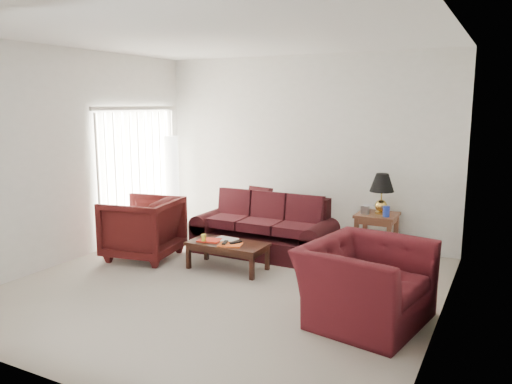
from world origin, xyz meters
TOP-DOWN VIEW (x-y plane):
  - floor at (0.00, 0.00)m, footprint 5.00×5.00m
  - blinds at (-2.42, 1.30)m, footprint 0.10×2.00m
  - sofa at (-0.16, 1.40)m, footprint 2.14×0.99m
  - throw_pillow at (-0.58, 2.09)m, footprint 0.43×0.26m
  - end_table at (1.34, 2.15)m, footprint 0.62×0.62m
  - table_lamp at (1.38, 2.19)m, footprint 0.46×0.46m
  - clock at (1.19, 2.02)m, footprint 0.13×0.09m
  - blue_canister at (1.51, 2.01)m, footprint 0.11×0.11m
  - picture_frame at (1.19, 2.29)m, footprint 0.14×0.18m
  - floor_lamp at (-2.26, 1.98)m, footprint 0.37×0.37m
  - armchair_left at (-1.65, 0.45)m, footprint 1.13×1.10m
  - armchair_right at (1.82, -0.19)m, footprint 1.31×1.44m
  - coffee_table at (-0.29, 0.56)m, footprint 1.17×0.78m
  - magazine_red at (-0.55, 0.52)m, footprint 0.34×0.28m
  - magazine_white at (-0.38, 0.67)m, footprint 0.32×0.25m
  - magazine_orange at (-0.19, 0.46)m, footprint 0.36×0.30m
  - remote_a at (-0.27, 0.47)m, footprint 0.09×0.17m
  - remote_b at (-0.14, 0.54)m, footprint 0.12×0.18m
  - yellow_glass at (-0.59, 0.44)m, footprint 0.08×0.08m

SIDE VIEW (x-z plane):
  - floor at x=0.00m, z-range 0.00..0.00m
  - coffee_table at x=-0.29m, z-range 0.00..0.38m
  - end_table at x=1.34m, z-range 0.00..0.63m
  - magazine_white at x=-0.38m, z-range 0.38..0.39m
  - magazine_red at x=-0.55m, z-range 0.38..0.39m
  - magazine_orange at x=-0.19m, z-range 0.38..0.39m
  - remote_a at x=-0.27m, z-range 0.39..0.41m
  - remote_b at x=-0.14m, z-range 0.39..0.41m
  - armchair_right at x=1.82m, z-range 0.00..0.82m
  - yellow_glass at x=-0.59m, z-range 0.38..0.48m
  - sofa at x=-0.16m, z-range 0.00..0.86m
  - armchair_left at x=-1.65m, z-range 0.00..0.89m
  - throw_pillow at x=-0.58m, z-range 0.47..0.90m
  - clock at x=1.19m, z-range 0.63..0.76m
  - blue_canister at x=1.51m, z-range 0.63..0.78m
  - picture_frame at x=1.19m, z-range 0.69..0.75m
  - floor_lamp at x=-2.26m, z-range 0.00..1.70m
  - table_lamp at x=1.38m, z-range 0.63..1.23m
  - blinds at x=-2.42m, z-range 0.00..2.16m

